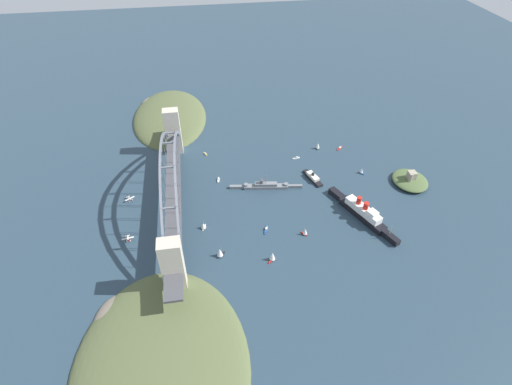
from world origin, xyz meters
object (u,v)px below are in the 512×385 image
Objects in this scene: naval_cruiser at (265,186)px; small_boat_2 at (218,180)px; harbor_ferry_steamer at (313,177)px; small_boat_5 at (305,232)px; small_boat_6 at (340,148)px; seaplane_second_in_formation at (130,199)px; small_boat_10 at (203,226)px; small_boat_0 at (220,252)px; small_boat_7 at (266,229)px; small_boat_1 at (318,146)px; seaplane_taxiing_near_bridge at (128,239)px; harbor_arch_bridge at (173,185)px; small_boat_4 at (205,154)px; fort_island_mid_harbor at (410,180)px; small_boat_3 at (272,256)px; small_boat_9 at (362,171)px; ocean_liner at (362,212)px; small_boat_8 at (296,158)px.

small_boat_2 is (-20.25, -47.72, -1.90)m from naval_cruiser.
small_boat_5 reaches higher than harbor_ferry_steamer.
small_boat_5 is at bearing -30.36° from small_boat_6.
small_boat_10 is (51.54, 71.48, 1.83)m from seaplane_second_in_formation.
small_boat_2 is 72.55m from small_boat_10.
small_boat_0 reaches higher than small_boat_7.
small_boat_0 is 196.43m from small_boat_1.
small_boat_7 is 58.80m from small_boat_10.
harbor_ferry_steamer is at bearing 130.31° from small_boat_0.
harbor_ferry_steamer is 2.79× the size of small_boat_7.
seaplane_taxiing_near_bridge is 68.62m from small_boat_10.
small_boat_1 reaches higher than small_boat_5.
harbor_arch_bridge is 98.18m from small_boat_7.
small_boat_0 reaches higher than small_boat_1.
harbor_arch_bridge is 27.34× the size of small_boat_1.
seaplane_taxiing_near_bridge is at bearing -31.67° from small_boat_4.
fort_island_mid_harbor is at bearing 108.41° from small_boat_0.
fort_island_mid_harbor is at bearing 116.14° from small_boat_3.
small_boat_5 is at bearing -46.43° from small_boat_9.
small_boat_6 is (-38.02, 148.23, -0.12)m from small_boat_2.
naval_cruiser reaches higher than small_boat_4.
small_boat_10 is (49.45, -67.66, 0.97)m from naval_cruiser.
small_boat_0 is 1.27× the size of small_boat_5.
fort_island_mid_harbor reaches higher than small_boat_4.
small_boat_4 is 0.92× the size of small_boat_10.
fort_island_mid_harbor reaches higher than small_boat_5.
seaplane_taxiing_near_bridge is 1.19× the size of seaplane_second_in_formation.
naval_cruiser reaches higher than small_boat_10.
small_boat_4 is 179.00m from small_boat_9.
ocean_liner is 2.73× the size of harbor_ferry_steamer.
small_boat_5 is (72.14, 24.11, 1.28)m from naval_cruiser.
small_boat_2 is at bearing -74.25° from small_boat_8.
small_boat_5 is (14.45, -59.99, -1.88)m from ocean_liner.
small_boat_9 is at bearing 120.21° from small_boat_7.
small_boat_2 is (-36.32, -201.07, -2.98)m from fort_island_mid_harbor.
seaplane_taxiing_near_bridge is 0.98× the size of small_boat_7.
small_boat_5 is at bearing 65.55° from seaplane_second_in_formation.
fort_island_mid_harbor is 4.35× the size of small_boat_6.
small_boat_7 is (81.10, 37.67, 0.02)m from small_boat_2.
fort_island_mid_harbor is 183.32m from small_boat_3.
small_boat_7 is at bearing -108.28° from small_boat_5.
seaplane_taxiing_near_bridge is at bearing -91.04° from ocean_liner.
harbor_arch_bridge is 185.31m from small_boat_1.
harbor_arch_bridge is 63.95m from seaplane_taxiing_near_bridge.
fort_island_mid_harbor is 50.91m from small_boat_9.
seaplane_taxiing_near_bridge is 1.02× the size of small_boat_0.
small_boat_3 is 43.12m from small_boat_5.
small_boat_10 is at bearing 93.54° from seaplane_taxiing_near_bridge.
small_boat_0 reaches higher than small_boat_8.
harbor_ferry_steamer is 40.84m from small_boat_8.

